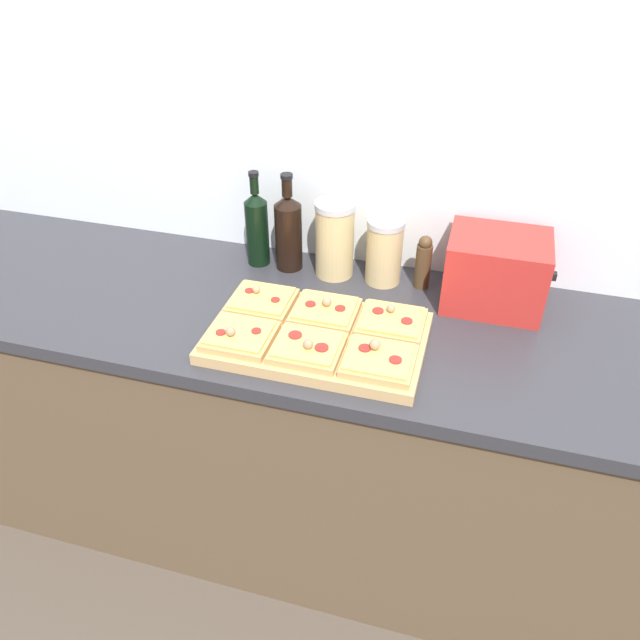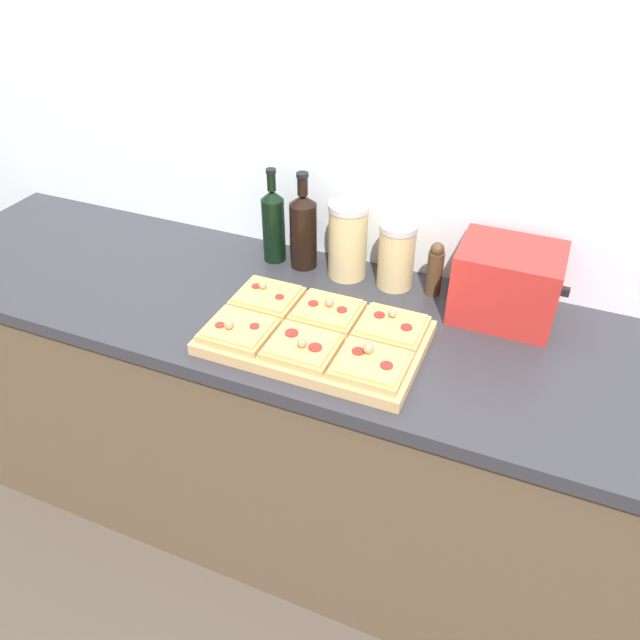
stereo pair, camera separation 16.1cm
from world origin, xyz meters
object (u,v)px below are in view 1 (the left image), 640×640
(cutting_board, at_px, (317,338))
(olive_oil_bottle, at_px, (257,227))
(wine_bottle, at_px, (288,231))
(toaster_oven, at_px, (496,271))
(grain_jar_short, at_px, (384,251))
(grain_jar_tall, at_px, (335,239))
(pepper_mill, at_px, (423,262))

(cutting_board, height_order, olive_oil_bottle, olive_oil_bottle)
(olive_oil_bottle, height_order, wine_bottle, wine_bottle)
(wine_bottle, distance_m, toaster_oven, 0.61)
(olive_oil_bottle, distance_m, toaster_oven, 0.71)
(olive_oil_bottle, height_order, grain_jar_short, olive_oil_bottle)
(wine_bottle, bearing_deg, toaster_oven, -3.21)
(toaster_oven, bearing_deg, grain_jar_tall, 175.81)
(cutting_board, xyz_separation_m, grain_jar_tall, (-0.04, 0.35, 0.10))
(grain_jar_short, bearing_deg, toaster_oven, -6.15)
(cutting_board, bearing_deg, grain_jar_short, 73.15)
(toaster_oven, bearing_deg, olive_oil_bottle, 177.24)
(cutting_board, distance_m, pepper_mill, 0.42)
(olive_oil_bottle, relative_size, pepper_mill, 1.81)
(olive_oil_bottle, height_order, grain_jar_tall, olive_oil_bottle)
(olive_oil_bottle, xyz_separation_m, wine_bottle, (0.10, 0.00, 0.00))
(wine_bottle, height_order, grain_jar_tall, wine_bottle)
(pepper_mill, bearing_deg, olive_oil_bottle, 180.00)
(grain_jar_short, relative_size, pepper_mill, 1.22)
(grain_jar_short, xyz_separation_m, toaster_oven, (0.32, -0.03, 0.00))
(cutting_board, distance_m, grain_jar_short, 0.37)
(cutting_board, xyz_separation_m, pepper_mill, (0.22, 0.35, 0.06))
(pepper_mill, bearing_deg, grain_jar_short, 180.00)
(grain_jar_short, bearing_deg, cutting_board, -106.85)
(wine_bottle, xyz_separation_m, pepper_mill, (0.41, -0.00, -0.04))
(cutting_board, bearing_deg, olive_oil_bottle, 129.66)
(wine_bottle, xyz_separation_m, grain_jar_tall, (0.14, -0.00, -0.01))
(wine_bottle, xyz_separation_m, toaster_oven, (0.61, -0.03, -0.02))
(grain_jar_tall, distance_m, pepper_mill, 0.27)
(olive_oil_bottle, bearing_deg, pepper_mill, 0.00)
(wine_bottle, relative_size, grain_jar_short, 1.51)
(cutting_board, xyz_separation_m, toaster_oven, (0.42, 0.31, 0.09))
(wine_bottle, bearing_deg, pepper_mill, -0.00)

